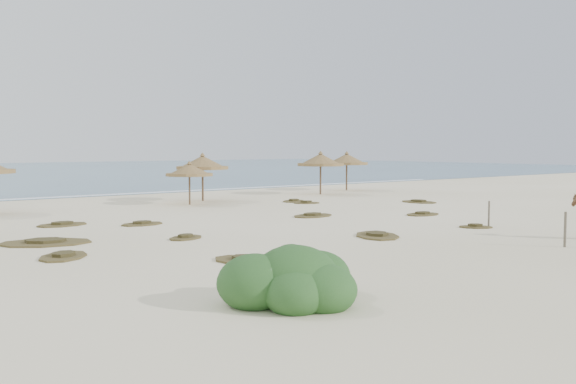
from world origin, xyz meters
name	(u,v)px	position (x,y,z in m)	size (l,w,h in m)	color
ground	(363,237)	(0.00, 0.00, 0.00)	(160.00, 160.00, 0.00)	#F1E4C6
foam_line	(90,196)	(0.00, 26.00, 0.00)	(70.00, 0.60, 0.01)	white
palapa_3	(203,163)	(3.79, 17.53, 2.33)	(3.84, 3.84, 3.00)	brown
palapa_4	(189,171)	(1.87, 15.82, 1.97)	(3.29, 3.29, 2.54)	brown
palapa_5	(321,160)	(13.21, 17.15, 2.39)	(4.08, 4.08, 3.08)	brown
palapa_6	(347,160)	(17.61, 19.06, 2.35)	(3.64, 3.64, 3.03)	brown
fence_post_near	(565,229)	(3.54, -5.88, 0.59)	(0.09, 0.09, 1.18)	brown
fence_post_far	(489,214)	(6.28, -1.15, 0.55)	(0.08, 0.08, 1.09)	brown
bush	(294,281)	(-8.32, -6.14, 0.47)	(3.21, 2.83, 1.44)	#305F28
scrub_0	(63,256)	(-10.18, 2.57, 0.05)	(2.27, 2.39, 0.16)	brown
scrub_1	(45,242)	(-9.68, 5.75, 0.05)	(3.70, 3.15, 0.16)	brown
scrub_2	(186,237)	(-5.30, 3.76, 0.05)	(1.77, 1.51, 0.16)	brown
scrub_3	(313,215)	(3.27, 6.56, 0.05)	(2.43, 1.75, 0.16)	brown
scrub_4	(423,214)	(7.87, 3.64, 0.05)	(1.95, 1.28, 0.16)	brown
scrub_5	(419,202)	(13.34, 8.42, 0.05)	(1.60, 2.40, 0.16)	brown
scrub_6	(62,224)	(-7.41, 10.50, 0.05)	(2.29, 1.62, 0.16)	brown
scrub_7	(294,201)	(7.83, 13.58, 0.05)	(2.20, 1.97, 0.16)	brown
scrub_9	(377,235)	(0.53, -0.22, 0.05)	(2.64, 2.88, 0.16)	brown
scrub_10	(306,203)	(7.65, 12.16, 0.05)	(1.86, 1.66, 0.16)	brown
scrub_11	(247,260)	(-6.25, -1.47, 0.05)	(2.06, 2.56, 0.16)	brown
scrub_12	(476,226)	(5.63, -0.96, 0.05)	(1.60, 1.60, 0.16)	brown
scrub_13	(142,224)	(-4.65, 8.62, 0.05)	(1.98, 1.37, 0.16)	brown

